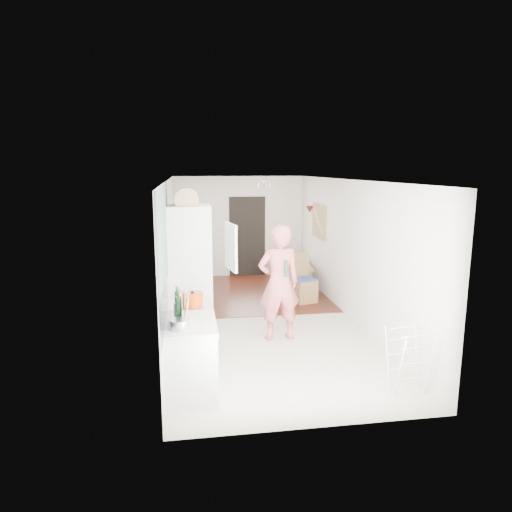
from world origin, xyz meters
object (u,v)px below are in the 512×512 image
object	(u,v)px
dining_table	(291,277)
dining_chair	(304,278)
stool	(283,290)
person	(279,273)
drying_rack	(409,361)

from	to	relation	value
dining_table	dining_chair	size ratio (longest dim) A/B	1.35
stool	dining_table	bearing A→B (deg)	67.11
dining_table	stool	bearing A→B (deg)	164.29
person	stool	size ratio (longest dim) A/B	5.85
person	stool	distance (m)	2.42
dining_chair	stool	bearing A→B (deg)	128.93
stool	drying_rack	world-z (taller)	drying_rack
person	drying_rack	xyz separation A→B (m)	(1.21, -1.98, -0.69)
dining_chair	stool	distance (m)	0.57
person	drying_rack	distance (m)	2.42
dining_chair	person	bearing A→B (deg)	-130.10
person	dining_table	world-z (taller)	person
person	dining_chair	world-z (taller)	person
stool	drying_rack	size ratio (longest dim) A/B	0.47
drying_rack	person	bearing A→B (deg)	114.62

